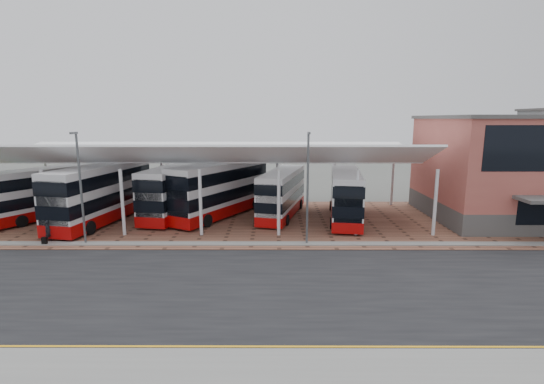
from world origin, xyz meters
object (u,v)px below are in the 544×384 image
object	(u,v)px
bus_1	(102,194)
bus_3	(221,190)
bus_4	(282,194)
bus_0	(51,192)
bus_5	(345,196)
pedestrian	(49,231)
bus_2	(176,191)
terminal	(536,168)

from	to	relation	value
bus_1	bus_3	world-z (taller)	bus_1
bus_3	bus_4	world-z (taller)	bus_3
bus_0	bus_5	xyz separation A→B (m)	(26.74, -1.03, -0.10)
bus_4	pedestrian	distance (m)	19.04
bus_2	bus_4	distance (m)	9.86
bus_1	bus_2	world-z (taller)	bus_1
bus_0	bus_2	distance (m)	11.31
bus_0	bus_3	size ratio (longest dim) A/B	0.91
bus_1	pedestrian	distance (m)	6.29
bus_2	pedestrian	bearing A→B (deg)	-122.08
bus_3	bus_4	xyz separation A→B (m)	(5.68, -0.05, -0.38)
bus_1	bus_4	xyz separation A→B (m)	(15.74, 2.12, -0.40)
bus_0	bus_1	distance (m)	5.70
terminal	bus_2	xyz separation A→B (m)	(-32.45, 1.12, -2.30)
terminal	bus_0	xyz separation A→B (m)	(-43.74, 0.43, -2.34)
bus_4	bus_1	bearing A→B (deg)	-158.18
bus_1	pedestrian	bearing A→B (deg)	-93.89
terminal	bus_4	bearing A→B (deg)	178.09
terminal	bus_5	bearing A→B (deg)	-177.95
bus_0	pedestrian	bearing A→B (deg)	-33.41
bus_4	bus_2	bearing A→B (deg)	-167.96
terminal	bus_5	size ratio (longest dim) A/B	1.71
bus_1	pedestrian	xyz separation A→B (m)	(-1.49, -5.89, -1.66)
bus_1	bus_5	bearing A→B (deg)	12.36
bus_5	pedestrian	world-z (taller)	bus_5
bus_1	bus_3	bearing A→B (deg)	22.53
bus_4	pedestrian	world-z (taller)	bus_4
bus_1	pedestrian	world-z (taller)	bus_1
bus_3	pedestrian	distance (m)	14.18
bus_5	pedestrian	size ratio (longest dim) A/B	6.58
bus_3	bus_4	distance (m)	5.70
bus_4	pedestrian	bearing A→B (deg)	-140.93
terminal	bus_5	distance (m)	17.19
terminal	bus_3	world-z (taller)	terminal
bus_2	bus_5	bearing A→B (deg)	2.95
bus_0	bus_5	size ratio (longest dim) A/B	1.01
bus_2	bus_3	xyz separation A→B (m)	(4.17, -0.31, 0.17)
bus_2	pedestrian	size ratio (longest dim) A/B	7.02
bus_5	bus_3	bearing A→B (deg)	-179.28
bus_4	bus_3	bearing A→B (deg)	-166.40
bus_3	pedestrian	size ratio (longest dim) A/B	7.25
bus_0	terminal	bearing A→B (deg)	29.02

